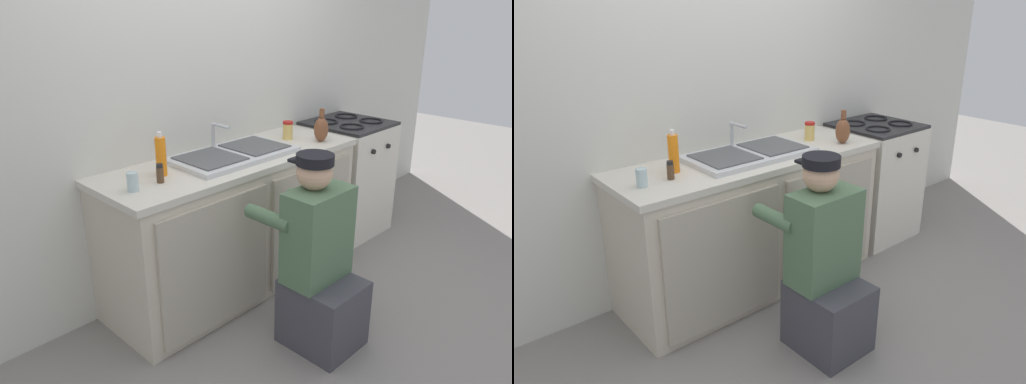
% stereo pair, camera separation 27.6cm
% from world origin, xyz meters
% --- Properties ---
extents(ground_plane, '(12.00, 12.00, 0.00)m').
position_xyz_m(ground_plane, '(0.00, 0.00, 0.00)').
color(ground_plane, gray).
extents(back_wall, '(6.00, 0.10, 2.50)m').
position_xyz_m(back_wall, '(0.00, 0.65, 1.25)').
color(back_wall, silver).
rests_on(back_wall, ground_plane).
extents(counter_cabinet, '(1.78, 0.62, 0.87)m').
position_xyz_m(counter_cabinet, '(0.00, 0.29, 0.44)').
color(counter_cabinet, beige).
rests_on(counter_cabinet, ground_plane).
extents(countertop, '(1.82, 0.62, 0.04)m').
position_xyz_m(countertop, '(0.00, 0.30, 0.89)').
color(countertop, beige).
rests_on(countertop, counter_cabinet).
extents(sink_double_basin, '(0.80, 0.44, 0.19)m').
position_xyz_m(sink_double_basin, '(0.00, 0.30, 0.93)').
color(sink_double_basin, silver).
rests_on(sink_double_basin, countertop).
extents(stove_range, '(0.60, 0.62, 0.94)m').
position_xyz_m(stove_range, '(1.26, 0.30, 0.47)').
color(stove_range, silver).
rests_on(stove_range, ground_plane).
extents(plumber_person, '(0.42, 0.61, 1.10)m').
position_xyz_m(plumber_person, '(-0.09, -0.47, 0.46)').
color(plumber_person, '#3F3F47').
rests_on(plumber_person, ground_plane).
extents(condiment_jar, '(0.07, 0.07, 0.13)m').
position_xyz_m(condiment_jar, '(0.56, 0.34, 0.98)').
color(condiment_jar, '#DBB760').
rests_on(condiment_jar, countertop).
extents(vase_decorative, '(0.10, 0.10, 0.23)m').
position_xyz_m(vase_decorative, '(0.68, 0.13, 1.00)').
color(vase_decorative, brown).
rests_on(vase_decorative, countertop).
extents(soap_bottle_orange, '(0.06, 0.06, 0.25)m').
position_xyz_m(soap_bottle_orange, '(-0.52, 0.33, 1.03)').
color(soap_bottle_orange, orange).
rests_on(soap_bottle_orange, countertop).
extents(water_glass, '(0.06, 0.06, 0.10)m').
position_xyz_m(water_glass, '(-0.77, 0.24, 0.96)').
color(water_glass, '#ADC6CC').
rests_on(water_glass, countertop).
extents(spice_bottle_pepper, '(0.04, 0.04, 0.10)m').
position_xyz_m(spice_bottle_pepper, '(-0.60, 0.24, 0.97)').
color(spice_bottle_pepper, '#513823').
rests_on(spice_bottle_pepper, countertop).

